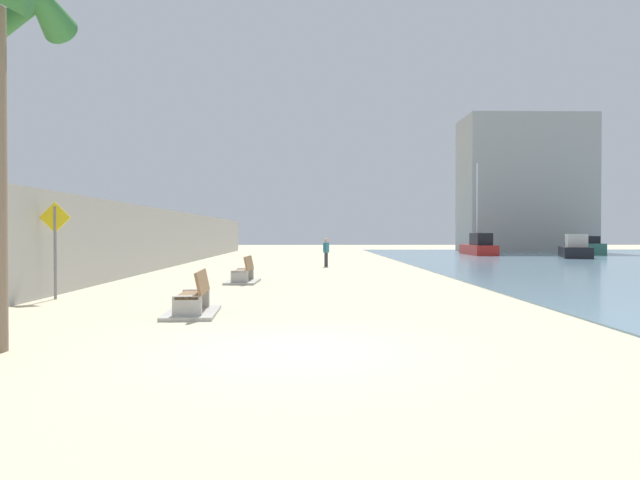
% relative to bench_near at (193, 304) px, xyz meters
% --- Properties ---
extents(ground_plane, '(120.00, 120.00, 0.00)m').
position_rel_bench_near_xyz_m(ground_plane, '(2.31, 14.06, -0.23)').
color(ground_plane, beige).
extents(seawall, '(0.80, 64.00, 3.04)m').
position_rel_bench_near_xyz_m(seawall, '(-5.19, 14.06, 1.29)').
color(seawall, '#ADAAA3').
rests_on(seawall, ground).
extents(bench_near, '(1.23, 2.17, 0.98)m').
position_rel_bench_near_xyz_m(bench_near, '(0.00, 0.00, 0.00)').
color(bench_near, '#ADAAA3').
rests_on(bench_near, ground).
extents(bench_far, '(1.18, 2.14, 0.98)m').
position_rel_bench_near_xyz_m(bench_far, '(0.18, 8.03, 0.00)').
color(bench_far, '#ADAAA3').
rests_on(bench_far, ground).
extents(person_walking, '(0.35, 0.45, 1.54)m').
position_rel_bench_near_xyz_m(person_walking, '(3.50, 17.85, 0.65)').
color(person_walking, '#333338').
rests_on(person_walking, ground).
extents(boat_mid_bay, '(2.75, 4.78, 1.54)m').
position_rel_bench_near_xyz_m(boat_mid_bay, '(25.76, 34.25, 0.40)').
color(boat_mid_bay, '#337060').
rests_on(boat_mid_bay, water_bay).
extents(boat_outer, '(1.99, 6.25, 7.61)m').
position_rel_bench_near_xyz_m(boat_outer, '(16.58, 33.62, 0.48)').
color(boat_outer, red).
rests_on(boat_outer, water_bay).
extents(boat_far_left, '(3.58, 5.77, 1.70)m').
position_rel_bench_near_xyz_m(boat_far_left, '(21.99, 28.09, 0.42)').
color(boat_far_left, black).
rests_on(boat_far_left, water_bay).
extents(pedestrian_sign, '(0.85, 0.08, 2.67)m').
position_rel_bench_near_xyz_m(pedestrian_sign, '(-4.39, 3.01, 1.43)').
color(pedestrian_sign, slate).
rests_on(pedestrian_sign, ground).
extents(harbor_building, '(12.00, 6.00, 13.08)m').
position_rel_bench_near_xyz_m(harbor_building, '(23.63, 42.06, 6.30)').
color(harbor_building, '#9E9E99').
rests_on(harbor_building, ground).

